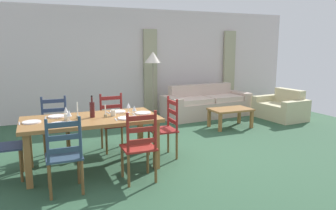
% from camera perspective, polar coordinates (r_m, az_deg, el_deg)
% --- Properties ---
extents(ground_plane, '(9.60, 9.60, 0.02)m').
position_cam_1_polar(ground_plane, '(5.37, 2.24, -8.69)').
color(ground_plane, '#2D5137').
extents(wall_far, '(9.60, 0.16, 2.70)m').
position_cam_1_polar(wall_far, '(8.20, -7.54, 7.52)').
color(wall_far, silver).
rests_on(wall_far, ground_plane).
extents(curtain_panel_left, '(0.35, 0.08, 2.20)m').
position_cam_1_polar(curtain_panel_left, '(8.26, -3.20, 5.87)').
color(curtain_panel_left, tan).
rests_on(curtain_panel_left, ground_plane).
extents(curtain_panel_right, '(0.35, 0.08, 2.20)m').
position_cam_1_polar(curtain_panel_right, '(9.33, 10.91, 6.22)').
color(curtain_panel_right, tan).
rests_on(curtain_panel_right, ground_plane).
extents(dining_table, '(1.90, 0.96, 0.75)m').
position_cam_1_polar(dining_table, '(4.66, -13.66, -3.29)').
color(dining_table, olive).
rests_on(dining_table, ground_plane).
extents(dining_chair_near_left, '(0.42, 0.40, 0.96)m').
position_cam_1_polar(dining_chair_near_left, '(3.99, -18.19, -8.64)').
color(dining_chair_near_left, '#2C4156').
rests_on(dining_chair_near_left, ground_plane).
extents(dining_chair_near_right, '(0.43, 0.41, 0.96)m').
position_cam_1_polar(dining_chair_near_right, '(4.14, -5.16, -7.45)').
color(dining_chair_near_right, maroon).
rests_on(dining_chair_near_right, ground_plane).
extents(dining_chair_far_left, '(0.42, 0.40, 0.96)m').
position_cam_1_polar(dining_chair_far_left, '(5.43, -19.63, -3.72)').
color(dining_chair_far_left, navy).
rests_on(dining_chair_far_left, ground_plane).
extents(dining_chair_far_right, '(0.43, 0.41, 0.96)m').
position_cam_1_polar(dining_chair_far_right, '(5.50, -9.83, -3.08)').
color(dining_chair_far_right, maroon).
rests_on(dining_chair_far_right, ground_plane).
extents(dining_chair_head_west, '(0.40, 0.42, 0.96)m').
position_cam_1_polar(dining_chair_head_west, '(4.72, -27.83, -6.38)').
color(dining_chair_head_west, '#313E5C').
rests_on(dining_chair_head_west, ground_plane).
extents(dining_chair_head_east, '(0.41, 0.43, 0.96)m').
position_cam_1_polar(dining_chair_head_east, '(5.04, -0.44, -4.15)').
color(dining_chair_head_east, maroon).
rests_on(dining_chair_head_east, ground_plane).
extents(dinner_plate_near_left, '(0.24, 0.24, 0.02)m').
position_cam_1_polar(dinner_plate_near_left, '(4.36, -19.04, -3.24)').
color(dinner_plate_near_left, white).
rests_on(dinner_plate_near_left, dining_table).
extents(fork_near_left, '(0.02, 0.17, 0.01)m').
position_cam_1_polar(fork_near_left, '(4.35, -21.01, -3.46)').
color(fork_near_left, silver).
rests_on(fork_near_left, dining_table).
extents(dinner_plate_near_right, '(0.24, 0.24, 0.02)m').
position_cam_1_polar(dinner_plate_near_right, '(4.49, -7.53, -2.35)').
color(dinner_plate_near_right, white).
rests_on(dinner_plate_near_right, dining_table).
extents(fork_near_right, '(0.03, 0.17, 0.01)m').
position_cam_1_polar(fork_near_right, '(4.46, -9.39, -2.57)').
color(fork_near_right, silver).
rests_on(fork_near_right, dining_table).
extents(dinner_plate_far_left, '(0.24, 0.24, 0.02)m').
position_cam_1_polar(dinner_plate_far_left, '(4.84, -19.45, -1.94)').
color(dinner_plate_far_left, white).
rests_on(dinner_plate_far_left, dining_table).
extents(fork_far_left, '(0.03, 0.17, 0.01)m').
position_cam_1_polar(fork_far_left, '(4.84, -21.21, -2.13)').
color(fork_far_left, silver).
rests_on(fork_far_left, dining_table).
extents(dinner_plate_far_right, '(0.24, 0.24, 0.02)m').
position_cam_1_polar(dinner_plate_far_right, '(4.97, -9.05, -1.17)').
color(dinner_plate_far_right, white).
rests_on(dinner_plate_far_right, dining_table).
extents(fork_far_right, '(0.03, 0.17, 0.01)m').
position_cam_1_polar(fork_far_right, '(4.94, -10.74, -1.37)').
color(fork_far_right, silver).
rests_on(fork_far_right, dining_table).
extents(dinner_plate_head_west, '(0.24, 0.24, 0.02)m').
position_cam_1_polar(dinner_plate_head_west, '(4.59, -23.36, -2.84)').
color(dinner_plate_head_west, white).
rests_on(dinner_plate_head_west, dining_table).
extents(fork_head_west, '(0.02, 0.17, 0.01)m').
position_cam_1_polar(fork_head_west, '(4.60, -25.22, -3.04)').
color(fork_head_west, silver).
rests_on(fork_head_west, dining_table).
extents(dinner_plate_head_east, '(0.24, 0.24, 0.02)m').
position_cam_1_polar(dinner_plate_head_east, '(4.82, -4.53, -1.42)').
color(dinner_plate_head_east, white).
rests_on(dinner_plate_head_east, dining_table).
extents(fork_head_east, '(0.02, 0.17, 0.01)m').
position_cam_1_polar(fork_head_east, '(4.78, -6.23, -1.63)').
color(fork_head_east, silver).
rests_on(fork_head_east, dining_table).
extents(wine_bottle, '(0.07, 0.07, 0.32)m').
position_cam_1_polar(wine_bottle, '(4.65, -13.51, -0.75)').
color(wine_bottle, '#471919').
rests_on(wine_bottle, dining_table).
extents(wine_glass_near_left, '(0.06, 0.06, 0.16)m').
position_cam_1_polar(wine_glass_near_left, '(4.46, -17.39, -1.50)').
color(wine_glass_near_left, white).
rests_on(wine_glass_near_left, dining_table).
extents(wine_glass_near_right, '(0.06, 0.06, 0.16)m').
position_cam_1_polar(wine_glass_near_right, '(4.62, -6.10, -0.68)').
color(wine_glass_near_right, white).
rests_on(wine_glass_near_right, dining_table).
extents(wine_glass_far_left, '(0.06, 0.06, 0.16)m').
position_cam_1_polar(wine_glass_far_left, '(4.73, -17.94, -0.88)').
color(wine_glass_far_left, white).
rests_on(wine_glass_far_left, dining_table).
extents(wine_glass_far_right, '(0.06, 0.06, 0.16)m').
position_cam_1_polar(wine_glass_far_right, '(4.88, -7.16, -0.10)').
color(wine_glass_far_right, white).
rests_on(wine_glass_far_right, dining_table).
extents(coffee_cup_primary, '(0.07, 0.07, 0.09)m').
position_cam_1_polar(coffee_cup_primary, '(4.70, -9.85, -1.40)').
color(coffee_cup_primary, beige).
rests_on(coffee_cup_primary, dining_table).
extents(coffee_cup_secondary, '(0.07, 0.07, 0.09)m').
position_cam_1_polar(coffee_cup_secondary, '(4.57, -17.79, -2.09)').
color(coffee_cup_secondary, beige).
rests_on(coffee_cup_secondary, dining_table).
extents(candle_tall, '(0.05, 0.05, 0.23)m').
position_cam_1_polar(candle_tall, '(4.63, -15.98, -1.58)').
color(candle_tall, '#998C66').
rests_on(candle_tall, dining_table).
extents(candle_short, '(0.05, 0.05, 0.18)m').
position_cam_1_polar(candle_short, '(4.63, -11.21, -1.57)').
color(candle_short, '#998C66').
rests_on(candle_short, dining_table).
extents(couch, '(2.34, 0.98, 0.80)m').
position_cam_1_polar(couch, '(8.13, 6.74, -0.00)').
color(couch, '#C8AF9F').
rests_on(couch, ground_plane).
extents(coffee_table, '(0.90, 0.56, 0.42)m').
position_cam_1_polar(coffee_table, '(7.07, 11.19, -1.15)').
color(coffee_table, olive).
rests_on(coffee_table, ground_plane).
extents(armchair_upholstered, '(0.88, 1.21, 0.72)m').
position_cam_1_polar(armchair_upholstered, '(8.32, 19.83, -0.61)').
color(armchair_upholstered, beige).
rests_on(armchair_upholstered, ground_plane).
extents(standing_lamp, '(0.40, 0.40, 1.64)m').
position_cam_1_polar(standing_lamp, '(7.61, -2.72, 7.84)').
color(standing_lamp, '#332D28').
rests_on(standing_lamp, ground_plane).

